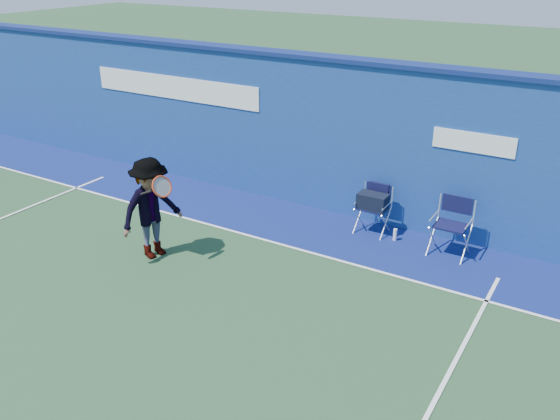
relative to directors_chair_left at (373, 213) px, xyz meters
The scene contains 8 objects.
ground 5.00m from the directors_chair_left, 114.22° to the right, with size 80.00×80.00×0.00m, color #254628.
stadium_wall 2.44m from the directors_chair_left, 162.20° to the left, with size 24.00×0.50×3.08m.
out_of_bounds_strip 2.13m from the directors_chair_left, 167.78° to the right, with size 24.00×1.80×0.01m, color navy.
court_lines 4.46m from the directors_chair_left, 117.40° to the right, with size 24.00×12.00×0.01m.
directors_chair_left is the anchor object (origin of this frame).
directors_chair_right 1.50m from the directors_chair_left, ahead, with size 0.60×0.54×1.01m.
water_bottle 0.59m from the directors_chair_left, 11.89° to the right, with size 0.07×0.07×0.23m, color white.
tennis_player 4.05m from the directors_chair_left, 135.81° to the right, with size 0.99×1.28×1.78m.
Camera 1 is at (5.76, -4.99, 4.93)m, focal length 38.00 mm.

